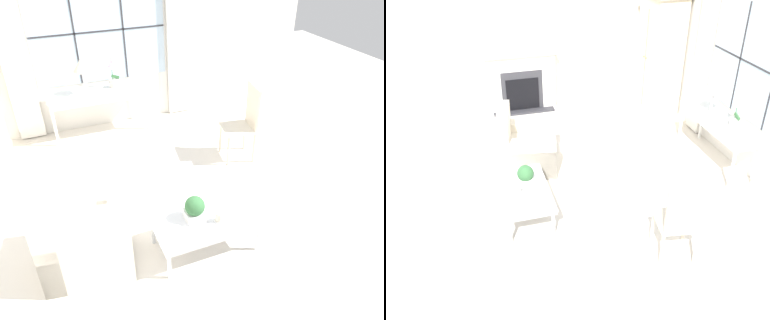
# 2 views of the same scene
# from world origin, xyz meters

# --- Properties ---
(ground_plane) EXTENTS (14.00, 14.00, 0.00)m
(ground_plane) POSITION_xyz_m (0.00, 0.00, 0.00)
(ground_plane) COLOR silver
(wall_back_windowed) EXTENTS (7.20, 0.14, 2.80)m
(wall_back_windowed) POSITION_xyz_m (0.00, 3.02, 1.39)
(wall_back_windowed) COLOR silver
(wall_back_windowed) RESTS_ON ground_plane
(console_table) EXTENTS (1.54, 0.47, 0.73)m
(console_table) POSITION_xyz_m (-0.19, 2.71, 0.65)
(console_table) COLOR white
(console_table) RESTS_ON ground_plane
(table_lamp) EXTENTS (0.28, 0.28, 0.56)m
(table_lamp) POSITION_xyz_m (-0.37, 2.65, 1.17)
(table_lamp) COLOR silver
(table_lamp) RESTS_ON console_table
(potted_orchid) EXTENTS (0.18, 0.14, 0.47)m
(potted_orchid) POSITION_xyz_m (0.08, 2.75, 0.90)
(potted_orchid) COLOR #BCB7AD
(potted_orchid) RESTS_ON console_table
(armchair_upholstered) EXTENTS (0.98, 0.95, 0.91)m
(armchair_upholstered) POSITION_xyz_m (-0.86, -0.07, 0.30)
(armchair_upholstered) COLOR beige
(armchair_upholstered) RESTS_ON ground_plane
(side_chair_wooden) EXTENTS (0.50, 0.50, 1.10)m
(side_chair_wooden) POSITION_xyz_m (1.58, 1.16, 0.61)
(side_chair_wooden) COLOR beige
(side_chair_wooden) RESTS_ON ground_plane
(coffee_table) EXTENTS (1.08, 0.62, 0.39)m
(coffee_table) POSITION_xyz_m (0.30, -0.30, 0.35)
(coffee_table) COLOR silver
(coffee_table) RESTS_ON ground_plane
(potted_plant_small) EXTENTS (0.21, 0.21, 0.27)m
(potted_plant_small) POSITION_xyz_m (0.21, -0.25, 0.52)
(potted_plant_small) COLOR white
(potted_plant_small) RESTS_ON coffee_table
(pillar_candle) EXTENTS (0.11, 0.11, 0.13)m
(pillar_candle) POSITION_xyz_m (0.42, -0.38, 0.44)
(pillar_candle) COLOR silver
(pillar_candle) RESTS_ON coffee_table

